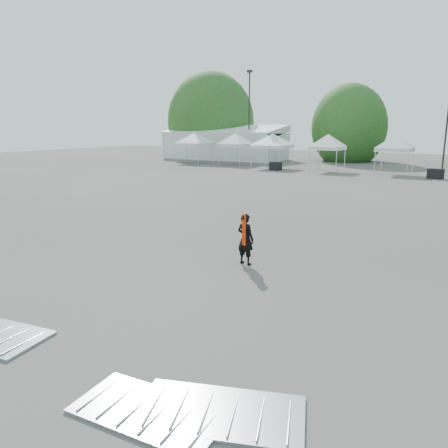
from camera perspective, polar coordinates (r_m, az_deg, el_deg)
The scene contains 15 objects.
ground at distance 14.48m, azimuth 1.28°, elevation -3.39°, with size 120.00×120.00×0.00m, color #474442.
marquee at distance 55.30m, azimuth 0.06°, elevation 10.51°, with size 15.00×6.25×4.23m.
light_pole_west at distance 52.41m, azimuth 3.31°, elevation 14.53°, with size 0.60×0.25×10.30m.
tree_far_w at distance 59.94m, azimuth -1.73°, elevation 13.12°, with size 4.80×4.80×7.30m.
tree_mid_w at distance 54.14m, azimuth 15.99°, elevation 12.07°, with size 4.16×4.16×6.33m.
tent_a at distance 49.40m, azimuth -3.84°, elevation 11.50°, with size 4.53×4.53×3.88m.
tent_b at distance 46.89m, azimuth 1.48°, elevation 11.46°, with size 3.89×3.89×3.88m.
tent_c at distance 43.61m, azimuth 6.36°, elevation 11.31°, with size 4.58×4.58×3.88m.
tent_d at distance 41.22m, azimuth 13.46°, elevation 10.97°, with size 3.80×3.80×3.88m.
tent_e at distance 40.28m, azimuth 21.54°, elevation 10.42°, with size 3.97×3.97×3.88m.
man at distance 12.82m, azimuth 2.82°, elevation -1.97°, with size 0.61×0.45×1.53m.
barrier_mid at distance 6.84m, azimuth -9.73°, elevation -22.95°, with size 2.28×1.28×0.07m.
barrier_right at distance 6.74m, azimuth -0.47°, elevation -23.33°, with size 2.63×1.94×0.08m.
crate_west at distance 41.28m, azimuth 6.76°, elevation 7.50°, with size 0.98×0.76×0.76m, color black.
crate_mid at distance 38.01m, azimuth 25.91°, elevation 5.93°, with size 1.02×0.80×0.80m, color black.
Camera 1 is at (7.05, -12.00, 3.99)m, focal length 35.00 mm.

